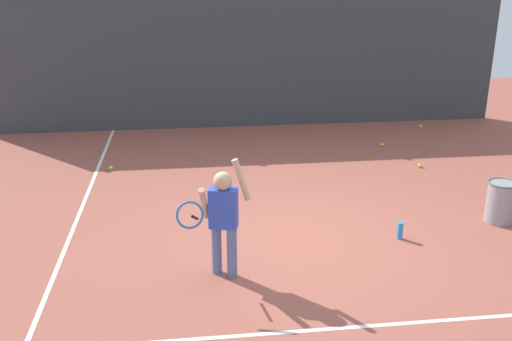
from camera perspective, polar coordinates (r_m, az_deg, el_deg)
ground_plane at (r=7.26m, az=3.94°, el=-6.73°), size 20.00×20.00×0.00m
court_line_baseline at (r=5.64m, az=7.74°, el=-15.32°), size 9.00×0.05×0.00m
court_line_sideline at (r=8.19m, az=-17.28°, el=-4.42°), size 0.05×9.00×0.00m
back_fence_windscreen at (r=12.02m, az=-0.86°, el=11.02°), size 10.71×0.08×2.83m
fence_post_1 at (r=12.07m, az=-13.51°, el=10.88°), size 0.09×0.09×2.98m
fence_post_2 at (r=12.07m, az=-0.89°, el=11.41°), size 0.09×0.09×2.98m
fence_post_3 at (r=12.61m, az=11.19°, el=11.41°), size 0.09×0.09×2.98m
fence_post_4 at (r=13.64m, az=21.84°, el=11.00°), size 0.09×0.09×2.98m
tennis_player at (r=6.12m, az=-3.38°, el=-4.43°), size 0.82×0.57×1.35m
ball_hopper at (r=8.24m, az=23.14°, el=-2.86°), size 0.38×0.38×0.56m
water_bottle at (r=7.40m, az=14.14°, el=-5.82°), size 0.07×0.07×0.22m
tennis_ball_0 at (r=11.12m, az=12.44°, el=2.52°), size 0.07×0.07×0.07m
tennis_ball_1 at (r=10.10m, az=15.99°, el=0.48°), size 0.07×0.07×0.07m
tennis_ball_3 at (r=9.90m, az=-14.22°, el=0.25°), size 0.07×0.07×0.07m
tennis_ball_4 at (r=12.63m, az=16.05°, el=4.26°), size 0.07×0.07×0.07m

